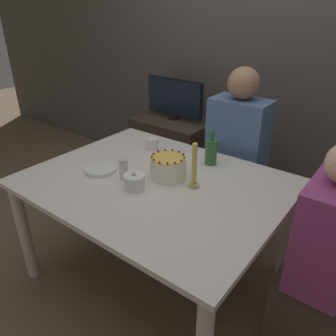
{
  "coord_description": "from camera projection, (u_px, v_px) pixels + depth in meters",
  "views": [
    {
      "loc": [
        1.06,
        -1.26,
        1.63
      ],
      "look_at": [
        0.04,
        0.07,
        0.79
      ],
      "focal_mm": 35.0,
      "sensor_mm": 36.0,
      "label": 1
    }
  ],
  "objects": [
    {
      "name": "ground_plane",
      "position": [
        157.0,
        275.0,
        2.2
      ],
      "size": [
        12.0,
        12.0,
        0.0
      ],
      "primitive_type": "plane",
      "color": "brown"
    },
    {
      "name": "wall_behind",
      "position": [
        265.0,
        50.0,
        2.61
      ],
      "size": [
        8.0,
        0.05,
        2.6
      ],
      "color": "#4C4742",
      "rests_on": "ground_plane"
    },
    {
      "name": "dining_table",
      "position": [
        155.0,
        194.0,
        1.91
      ],
      "size": [
        1.43,
        1.12,
        0.73
      ],
      "color": "beige",
      "rests_on": "ground_plane"
    },
    {
      "name": "cake",
      "position": [
        168.0,
        167.0,
        1.87
      ],
      "size": [
        0.21,
        0.21,
        0.14
      ],
      "color": "white",
      "rests_on": "dining_table"
    },
    {
      "name": "sugar_bowl",
      "position": [
        134.0,
        182.0,
        1.77
      ],
      "size": [
        0.12,
        0.12,
        0.11
      ],
      "color": "silver",
      "rests_on": "dining_table"
    },
    {
      "name": "sugar_shaker",
      "position": [
        124.0,
        169.0,
        1.85
      ],
      "size": [
        0.05,
        0.05,
        0.12
      ],
      "color": "white",
      "rests_on": "dining_table"
    },
    {
      "name": "plate_stack",
      "position": [
        101.0,
        169.0,
        1.96
      ],
      "size": [
        0.19,
        0.19,
        0.02
      ],
      "color": "silver",
      "rests_on": "dining_table"
    },
    {
      "name": "candle",
      "position": [
        194.0,
        170.0,
        1.76
      ],
      "size": [
        0.06,
        0.06,
        0.26
      ],
      "color": "tan",
      "rests_on": "dining_table"
    },
    {
      "name": "bottle",
      "position": [
        211.0,
        151.0,
        2.03
      ],
      "size": [
        0.07,
        0.07,
        0.22
      ],
      "color": "#2D6638",
      "rests_on": "dining_table"
    },
    {
      "name": "cup",
      "position": [
        153.0,
        144.0,
        2.25
      ],
      "size": [
        0.08,
        0.08,
        0.08
      ],
      "color": "white",
      "rests_on": "dining_table"
    },
    {
      "name": "person_man_blue_shirt",
      "position": [
        235.0,
        166.0,
        2.41
      ],
      "size": [
        0.4,
        0.34,
        1.27
      ],
      "rotation": [
        0.0,
        0.0,
        3.14
      ],
      "color": "#2D2D38",
      "rests_on": "ground_plane"
    },
    {
      "name": "person_woman_floral",
      "position": [
        320.0,
        270.0,
        1.56
      ],
      "size": [
        0.34,
        0.4,
        1.14
      ],
      "rotation": [
        0.0,
        0.0,
        1.57
      ],
      "color": "#473D33",
      "rests_on": "ground_plane"
    },
    {
      "name": "side_cabinet",
      "position": [
        174.0,
        152.0,
        3.2
      ],
      "size": [
        0.71,
        0.5,
        0.67
      ],
      "color": "#382D23",
      "rests_on": "ground_plane"
    },
    {
      "name": "tv_monitor",
      "position": [
        174.0,
        98.0,
        2.97
      ],
      "size": [
        0.6,
        0.1,
        0.37
      ],
      "color": "black",
      "rests_on": "side_cabinet"
    }
  ]
}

